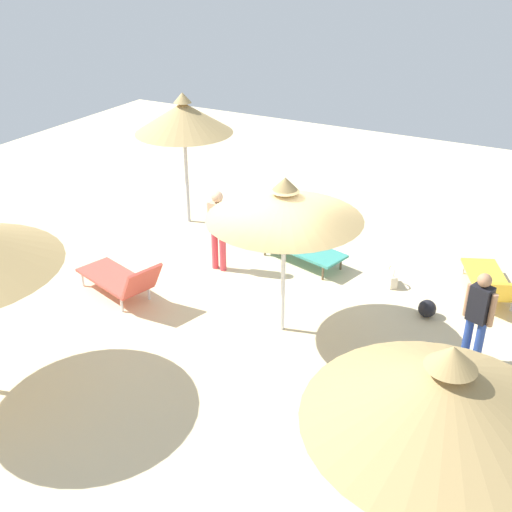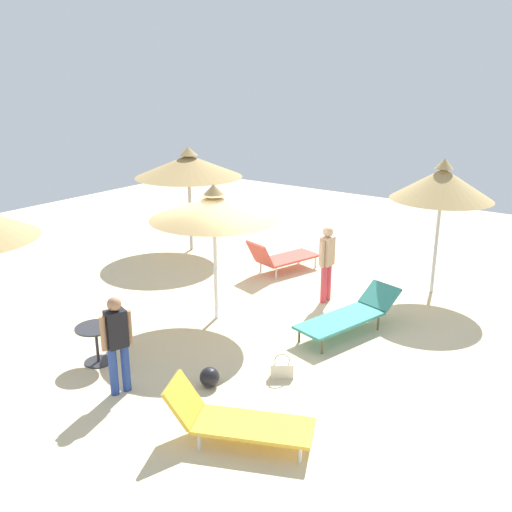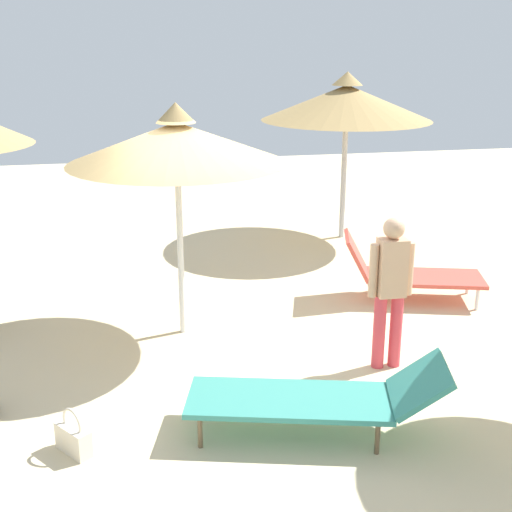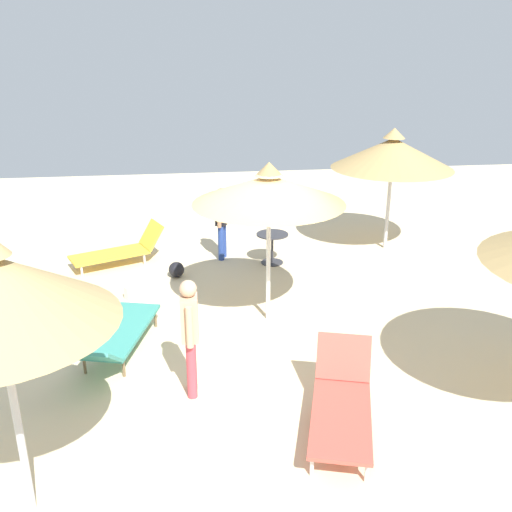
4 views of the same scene
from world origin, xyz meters
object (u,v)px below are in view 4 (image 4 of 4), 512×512
(parasol_umbrella_edge, at_px, (393,153))
(handbag, at_px, (134,290))
(beach_ball, at_px, (176,270))
(person_standing_far_left, at_px, (222,219))
(person_standing_front, at_px, (190,331))
(parasol_umbrella_front, at_px, (269,189))
(lounge_chair_near_left, at_px, (115,336))
(lounge_chair_near_right, at_px, (342,400))
(side_table_round, at_px, (272,243))
(lounge_chair_center, at_px, (121,249))

(parasol_umbrella_edge, height_order, handbag, parasol_umbrella_edge)
(beach_ball, bearing_deg, person_standing_far_left, 133.01)
(person_standing_front, xyz_separation_m, beach_ball, (-4.07, -0.22, -0.78))
(beach_ball, bearing_deg, parasol_umbrella_front, 37.19)
(person_standing_far_left, height_order, handbag, person_standing_far_left)
(lounge_chair_near_left, distance_m, handbag, 2.13)
(parasol_umbrella_edge, distance_m, handbag, 6.16)
(lounge_chair_near_right, distance_m, handbag, 4.99)
(handbag, bearing_deg, person_standing_front, 17.14)
(parasol_umbrella_front, height_order, parasol_umbrella_edge, parasol_umbrella_edge)
(parasol_umbrella_front, height_order, person_standing_far_left, parasol_umbrella_front)
(lounge_chair_near_left, height_order, side_table_round, lounge_chair_near_left)
(lounge_chair_center, xyz_separation_m, beach_ball, (0.85, 1.15, -0.17))
(parasol_umbrella_edge, relative_size, side_table_round, 4.04)
(lounge_chair_near_right, relative_size, person_standing_far_left, 1.25)
(person_standing_front, xyz_separation_m, side_table_round, (-4.58, 1.79, -0.49))
(side_table_round, bearing_deg, lounge_chair_near_left, -39.49)
(lounge_chair_center, height_order, person_standing_far_left, person_standing_far_left)
(parasol_umbrella_edge, relative_size, lounge_chair_near_right, 1.38)
(side_table_round, distance_m, beach_ball, 2.09)
(lounge_chair_near_left, relative_size, side_table_round, 3.53)
(person_standing_front, distance_m, handbag, 3.43)
(parasol_umbrella_edge, relative_size, person_standing_far_left, 1.73)
(parasol_umbrella_front, distance_m, beach_ball, 3.30)
(lounge_chair_near_right, xyz_separation_m, beach_ball, (-5.03, -1.99, -0.23))
(beach_ball, bearing_deg, parasol_umbrella_edge, 103.34)
(parasol_umbrella_edge, bearing_deg, parasol_umbrella_front, -45.10)
(lounge_chair_near_right, height_order, beach_ball, lounge_chair_near_right)
(lounge_chair_near_left, bearing_deg, lounge_chair_center, -176.02)
(person_standing_far_left, bearing_deg, side_table_round, 68.46)
(person_standing_front, height_order, beach_ball, person_standing_front)
(parasol_umbrella_edge, relative_size, beach_ball, 8.68)
(parasol_umbrella_edge, distance_m, person_standing_front, 6.96)
(lounge_chair_near_left, xyz_separation_m, person_standing_front, (1.07, 1.10, 0.58))
(lounge_chair_near_right, xyz_separation_m, person_standing_far_left, (-5.95, -1.01, 0.49))
(parasol_umbrella_edge, distance_m, lounge_chair_near_left, 7.16)
(handbag, bearing_deg, lounge_chair_near_right, 33.58)
(parasol_umbrella_edge, height_order, person_standing_far_left, parasol_umbrella_edge)
(parasol_umbrella_front, relative_size, beach_ball, 8.65)
(lounge_chair_near_right, bearing_deg, lounge_chair_center, -151.89)
(handbag, relative_size, side_table_round, 0.63)
(lounge_chair_near_right, xyz_separation_m, handbag, (-4.15, -2.76, -0.25))
(parasol_umbrella_front, distance_m, parasol_umbrella_edge, 4.46)
(lounge_chair_center, relative_size, beach_ball, 6.46)
(lounge_chair_center, relative_size, person_standing_front, 1.22)
(beach_ball, bearing_deg, lounge_chair_center, -126.55)
(lounge_chair_near_left, height_order, handbag, lounge_chair_near_left)
(person_standing_front, bearing_deg, beach_ball, -176.92)
(handbag, bearing_deg, person_standing_far_left, 135.81)
(lounge_chair_center, bearing_deg, lounge_chair_near_left, 3.98)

